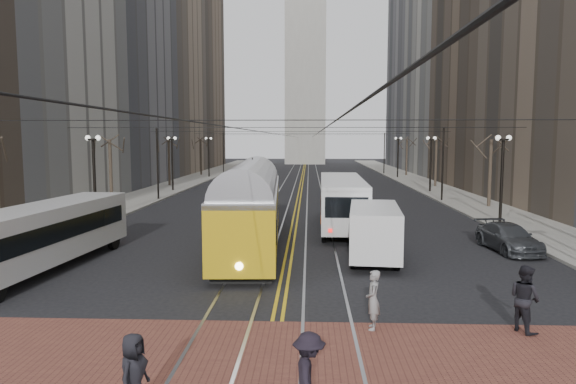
# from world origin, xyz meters

# --- Properties ---
(ground) EXTENTS (260.00, 260.00, 0.00)m
(ground) POSITION_xyz_m (0.00, 0.00, 0.00)
(ground) COLOR black
(ground) RESTS_ON ground
(sidewalk_left) EXTENTS (5.00, 140.00, 0.15)m
(sidewalk_left) POSITION_xyz_m (-15.00, 45.00, 0.07)
(sidewalk_left) COLOR gray
(sidewalk_left) RESTS_ON ground
(sidewalk_right) EXTENTS (5.00, 140.00, 0.15)m
(sidewalk_right) POSITION_xyz_m (15.00, 45.00, 0.07)
(sidewalk_right) COLOR gray
(sidewalk_right) RESTS_ON ground
(crosswalk_band) EXTENTS (25.00, 6.00, 0.01)m
(crosswalk_band) POSITION_xyz_m (0.00, -4.00, 0.01)
(crosswalk_band) COLOR brown
(crosswalk_band) RESTS_ON ground
(streetcar_rails) EXTENTS (4.80, 130.00, 0.02)m
(streetcar_rails) POSITION_xyz_m (0.00, 45.00, 0.00)
(streetcar_rails) COLOR gray
(streetcar_rails) RESTS_ON ground
(centre_lines) EXTENTS (0.42, 130.00, 0.01)m
(centre_lines) POSITION_xyz_m (0.00, 45.00, 0.01)
(centre_lines) COLOR gold
(centre_lines) RESTS_ON ground
(building_left_mid) EXTENTS (16.00, 20.00, 34.00)m
(building_left_mid) POSITION_xyz_m (-25.50, 46.00, 17.00)
(building_left_mid) COLOR slate
(building_left_mid) RESTS_ON ground
(building_left_midfar) EXTENTS (20.00, 20.00, 52.00)m
(building_left_midfar) POSITION_xyz_m (-27.50, 66.00, 26.00)
(building_left_midfar) COLOR #85705C
(building_left_midfar) RESTS_ON ground
(building_left_far) EXTENTS (16.00, 20.00, 40.00)m
(building_left_far) POSITION_xyz_m (-25.50, 86.00, 20.00)
(building_left_far) COLOR brown
(building_left_far) RESTS_ON ground
(building_right_mid) EXTENTS (16.00, 20.00, 34.00)m
(building_right_mid) POSITION_xyz_m (25.50, 46.00, 17.00)
(building_right_mid) COLOR brown
(building_right_mid) RESTS_ON ground
(building_right_midfar) EXTENTS (20.00, 20.00, 52.00)m
(building_right_midfar) POSITION_xyz_m (27.50, 66.00, 26.00)
(building_right_midfar) COLOR #ACABA2
(building_right_midfar) RESTS_ON ground
(building_right_far) EXTENTS (16.00, 20.00, 40.00)m
(building_right_far) POSITION_xyz_m (25.50, 86.00, 20.00)
(building_right_far) COLOR slate
(building_right_far) RESTS_ON ground
(clock_tower) EXTENTS (12.00, 12.00, 66.00)m
(clock_tower) POSITION_xyz_m (0.00, 102.00, 35.96)
(clock_tower) COLOR #B2AFA5
(clock_tower) RESTS_ON ground
(lamp_posts) EXTENTS (27.60, 57.20, 5.60)m
(lamp_posts) POSITION_xyz_m (-0.00, 28.75, 2.80)
(lamp_posts) COLOR black
(lamp_posts) RESTS_ON ground
(street_trees) EXTENTS (31.68, 53.28, 5.60)m
(street_trees) POSITION_xyz_m (0.00, 35.25, 2.80)
(street_trees) COLOR #382D23
(street_trees) RESTS_ON ground
(trolley_wires) EXTENTS (25.96, 120.00, 6.60)m
(trolley_wires) POSITION_xyz_m (0.00, 34.83, 3.77)
(trolley_wires) COLOR black
(trolley_wires) RESTS_ON ground
(transit_bus) EXTENTS (3.27, 11.37, 2.80)m
(transit_bus) POSITION_xyz_m (-10.41, 4.81, 1.40)
(transit_bus) COLOR #BABABA
(transit_bus) RESTS_ON ground
(streetcar) EXTENTS (3.50, 14.83, 3.47)m
(streetcar) POSITION_xyz_m (-2.02, 9.69, 1.73)
(streetcar) COLOR gold
(streetcar) RESTS_ON ground
(rear_bus) EXTENTS (2.87, 12.07, 3.14)m
(rear_bus) POSITION_xyz_m (3.05, 16.11, 1.57)
(rear_bus) COLOR silver
(rear_bus) RESTS_ON ground
(cargo_van) EXTENTS (2.73, 5.89, 2.52)m
(cargo_van) POSITION_xyz_m (4.00, 7.22, 1.26)
(cargo_van) COLOR white
(cargo_van) RESTS_ON ground
(sedan_grey) EXTENTS (2.35, 4.94, 1.63)m
(sedan_grey) POSITION_xyz_m (4.00, 25.87, 0.82)
(sedan_grey) COLOR #3F4146
(sedan_grey) RESTS_ON ground
(sedan_silver) EXTENTS (2.21, 4.75, 1.51)m
(sedan_silver) POSITION_xyz_m (4.00, 39.30, 0.75)
(sedan_silver) COLOR #94969B
(sedan_silver) RESTS_ON ground
(sedan_parked) EXTENTS (2.37, 4.86, 1.36)m
(sedan_parked) POSITION_xyz_m (11.03, 9.56, 0.68)
(sedan_parked) COLOR #3C3F43
(sedan_parked) RESTS_ON ground
(pedestrian_a) EXTENTS (0.70, 0.93, 1.71)m
(pedestrian_a) POSITION_xyz_m (-2.58, -6.50, 0.87)
(pedestrian_a) COLOR black
(pedestrian_a) RESTS_ON crosswalk_band
(pedestrian_b) EXTENTS (0.49, 0.69, 1.77)m
(pedestrian_b) POSITION_xyz_m (2.88, -1.50, 0.90)
(pedestrian_b) COLOR gray
(pedestrian_b) RESTS_ON crosswalk_band
(pedestrian_c) EXTENTS (1.08, 1.19, 1.98)m
(pedestrian_c) POSITION_xyz_m (7.29, -1.50, 1.00)
(pedestrian_c) COLOR black
(pedestrian_c) RESTS_ON crosswalk_band
(pedestrian_d) EXTENTS (0.77, 1.21, 1.79)m
(pedestrian_d) POSITION_xyz_m (0.99, -6.50, 0.91)
(pedestrian_d) COLOR black
(pedestrian_d) RESTS_ON crosswalk_band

